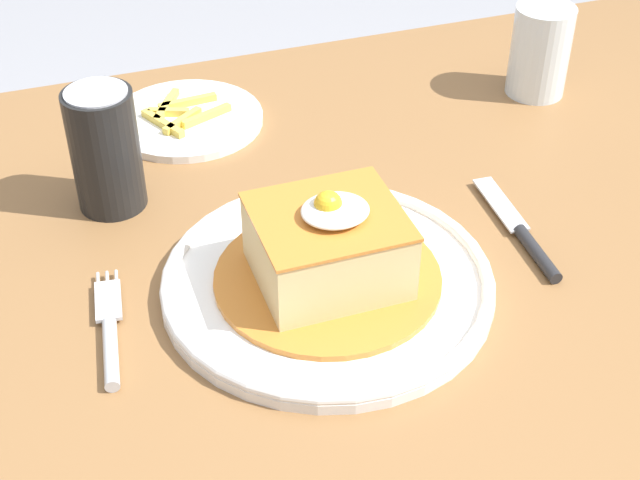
{
  "coord_description": "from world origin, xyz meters",
  "views": [
    {
      "loc": [
        -0.26,
        -0.63,
        1.27
      ],
      "look_at": [
        -0.05,
        -0.04,
        0.78
      ],
      "focal_mm": 51.74,
      "sensor_mm": 36.0,
      "label": 1
    }
  ],
  "objects": [
    {
      "name": "dining_table",
      "position": [
        0.0,
        0.0,
        0.62
      ],
      "size": [
        1.15,
        0.8,
        0.74
      ],
      "color": "olive",
      "rests_on": "ground_plane"
    },
    {
      "name": "main_plate",
      "position": [
        -0.05,
        -0.06,
        0.75
      ],
      "size": [
        0.29,
        0.29,
        0.02
      ],
      "color": "white",
      "rests_on": "dining_table"
    },
    {
      "name": "sandwich_meal",
      "position": [
        -0.05,
        -0.06,
        0.79
      ],
      "size": [
        0.2,
        0.2,
        0.09
      ],
      "color": "orange",
      "rests_on": "main_plate"
    },
    {
      "name": "fork",
      "position": [
        -0.24,
        -0.06,
        0.75
      ],
      "size": [
        0.03,
        0.14,
        0.01
      ],
      "color": "silver",
      "rests_on": "dining_table"
    },
    {
      "name": "knife",
      "position": [
        0.15,
        -0.06,
        0.75
      ],
      "size": [
        0.03,
        0.17,
        0.01
      ],
      "color": "#262628",
      "rests_on": "dining_table"
    },
    {
      "name": "soda_can",
      "position": [
        -0.2,
        0.13,
        0.81
      ],
      "size": [
        0.07,
        0.07,
        0.12
      ],
      "color": "black",
      "rests_on": "dining_table"
    },
    {
      "name": "drinking_glass",
      "position": [
        0.3,
        0.2,
        0.79
      ],
      "size": [
        0.07,
        0.07,
        0.1
      ],
      "color": "#3F2314",
      "rests_on": "dining_table"
    },
    {
      "name": "side_plate_fries",
      "position": [
        -0.1,
        0.26,
        0.75
      ],
      "size": [
        0.17,
        0.17,
        0.02
      ],
      "color": "white",
      "rests_on": "dining_table"
    }
  ]
}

